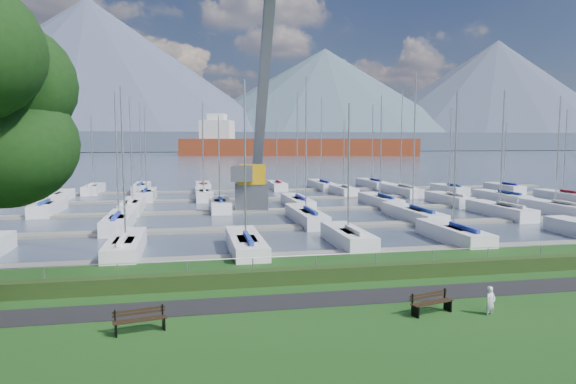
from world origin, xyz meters
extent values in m
cube|color=black|center=(0.00, -3.00, 0.01)|extent=(160.00, 2.00, 0.04)
cube|color=#404B5D|center=(0.00, 260.00, -0.40)|extent=(800.00, 540.00, 0.20)
cube|color=#213413|center=(0.00, -0.40, 0.35)|extent=(80.00, 0.70, 0.70)
cylinder|color=gray|center=(0.00, 0.00, 1.20)|extent=(80.00, 0.04, 0.04)
cube|color=#434E62|center=(0.00, 330.00, 6.00)|extent=(900.00, 80.00, 12.00)
cone|color=#464E66|center=(-80.00, 400.00, 57.50)|extent=(340.00, 340.00, 115.00)
cone|color=#435562|center=(110.00, 410.00, 42.50)|extent=(300.00, 300.00, 85.00)
cone|color=#3F485D|center=(280.00, 420.00, 50.00)|extent=(320.00, 320.00, 100.00)
cube|color=gray|center=(0.00, 6.00, -0.22)|extent=(90.00, 1.60, 0.25)
cube|color=gray|center=(0.00, 16.00, -0.22)|extent=(90.00, 1.60, 0.25)
cube|color=slate|center=(0.00, 26.00, -0.22)|extent=(90.00, 1.60, 0.25)
cube|color=slate|center=(0.00, 36.00, -0.22)|extent=(90.00, 1.60, 0.25)
cube|color=slate|center=(0.00, 46.00, -0.22)|extent=(90.00, 1.60, 0.25)
cube|color=black|center=(-9.37, -5.52, 0.23)|extent=(0.14, 0.40, 0.45)
cube|color=black|center=(-9.41, -5.35, 0.65)|extent=(0.06, 0.06, 0.40)
cube|color=black|center=(-7.81, -5.19, 0.23)|extent=(0.14, 0.40, 0.45)
cube|color=black|center=(-7.84, -5.01, 0.65)|extent=(0.06, 0.06, 0.40)
cube|color=black|center=(-8.56, -5.50, 0.45)|extent=(1.78, 0.48, 0.04)
cube|color=black|center=(-8.59, -5.35, 0.45)|extent=(1.78, 0.48, 0.04)
cube|color=black|center=(-8.62, -5.21, 0.45)|extent=(1.78, 0.48, 0.04)
cube|color=black|center=(-8.63, -5.16, 0.62)|extent=(1.77, 0.42, 0.08)
cube|color=black|center=(-8.63, -5.16, 0.74)|extent=(1.77, 0.42, 0.08)
cube|color=black|center=(1.40, -5.72, 0.23)|extent=(0.16, 0.40, 0.45)
cube|color=black|center=(1.36, -5.55, 0.65)|extent=(0.06, 0.06, 0.40)
cube|color=black|center=(2.95, -5.30, 0.23)|extent=(0.16, 0.40, 0.45)
cube|color=black|center=(2.90, -5.13, 0.65)|extent=(0.06, 0.06, 0.40)
cube|color=black|center=(2.21, -5.66, 0.45)|extent=(1.76, 0.57, 0.04)
cube|color=black|center=(2.17, -5.51, 0.45)|extent=(1.76, 0.57, 0.04)
cube|color=black|center=(2.14, -5.37, 0.45)|extent=(1.76, 0.57, 0.04)
cube|color=black|center=(2.12, -5.32, 0.62)|extent=(1.75, 0.51, 0.08)
cube|color=black|center=(2.12, -5.32, 0.74)|extent=(1.75, 0.51, 0.08)
imported|color=silver|center=(4.32, -6.02, 0.62)|extent=(0.53, 0.43, 1.25)
sphere|color=black|center=(-12.64, -5.45, 6.45)|extent=(4.74, 4.74, 4.74)
cube|color=slate|center=(-0.68, 27.00, 1.20)|extent=(3.66, 3.66, 2.60)
cube|color=#CD950C|center=(-0.68, 27.00, 3.30)|extent=(3.10, 3.76, 1.80)
cube|color=slate|center=(1.12, 31.50, 12.30)|extent=(1.20, 11.23, 19.89)
cube|color=slate|center=(-1.88, 25.00, 3.50)|extent=(2.32, 2.49, 1.40)
cube|color=maroon|center=(43.46, 209.90, 2.50)|extent=(109.17, 46.23, 10.00)
cube|color=silver|center=(6.93, 220.00, 10.00)|extent=(17.23, 17.23, 12.00)
cube|color=silver|center=(6.93, 220.00, 17.00)|extent=(9.84, 9.84, 4.00)
camera|label=1|loc=(-6.86, -23.12, 6.59)|focal=32.00mm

